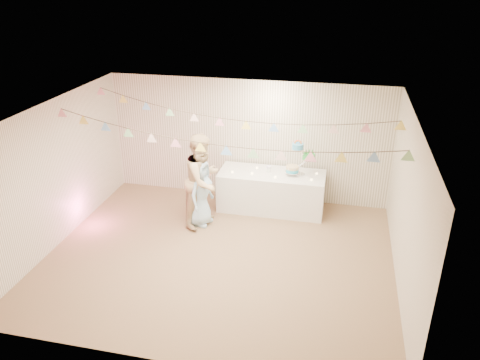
% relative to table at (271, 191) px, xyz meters
% --- Properties ---
extents(floor, '(6.00, 6.00, 0.00)m').
position_rel_table_xyz_m(floor, '(-0.61, -1.99, -0.41)').
color(floor, brown).
rests_on(floor, ground).
extents(ceiling, '(6.00, 6.00, 0.00)m').
position_rel_table_xyz_m(ceiling, '(-0.61, -1.99, 2.19)').
color(ceiling, white).
rests_on(ceiling, ground).
extents(back_wall, '(6.00, 6.00, 0.00)m').
position_rel_table_xyz_m(back_wall, '(-0.61, 0.51, 0.89)').
color(back_wall, silver).
rests_on(back_wall, ground).
extents(front_wall, '(6.00, 6.00, 0.00)m').
position_rel_table_xyz_m(front_wall, '(-0.61, -4.49, 0.89)').
color(front_wall, silver).
rests_on(front_wall, ground).
extents(left_wall, '(5.00, 5.00, 0.00)m').
position_rel_table_xyz_m(left_wall, '(-3.61, -1.99, 0.89)').
color(left_wall, silver).
rests_on(left_wall, ground).
extents(right_wall, '(5.00, 5.00, 0.00)m').
position_rel_table_xyz_m(right_wall, '(2.39, -1.99, 0.89)').
color(right_wall, silver).
rests_on(right_wall, ground).
extents(table, '(2.17, 0.87, 0.81)m').
position_rel_table_xyz_m(table, '(0.00, 0.00, 0.00)').
color(table, silver).
rests_on(table, floor).
extents(cake_stand, '(0.62, 0.37, 0.69)m').
position_rel_table_xyz_m(cake_stand, '(0.55, 0.05, 0.69)').
color(cake_stand, silver).
rests_on(cake_stand, table).
extents(cake_bottom, '(0.31, 0.31, 0.15)m').
position_rel_table_xyz_m(cake_bottom, '(0.40, -0.01, 0.43)').
color(cake_bottom, '#2BAACC').
rests_on(cake_bottom, cake_stand).
extents(cake_middle, '(0.27, 0.27, 0.22)m').
position_rel_table_xyz_m(cake_middle, '(0.73, 0.14, 0.70)').
color(cake_middle, green).
rests_on(cake_middle, cake_stand).
extents(cake_top_tier, '(0.25, 0.25, 0.19)m').
position_rel_table_xyz_m(cake_top_tier, '(0.49, 0.02, 0.97)').
color(cake_top_tier, '#3D93C1').
rests_on(cake_top_tier, cake_stand).
extents(platter, '(0.35, 0.35, 0.02)m').
position_rel_table_xyz_m(platter, '(-0.53, -0.05, 0.35)').
color(platter, white).
rests_on(platter, table).
extents(posy, '(0.13, 0.13, 0.15)m').
position_rel_table_xyz_m(posy, '(-0.08, 0.05, 0.42)').
color(posy, white).
rests_on(posy, table).
extents(person_adult_a, '(0.42, 0.61, 1.62)m').
position_rel_table_xyz_m(person_adult_a, '(-1.34, -0.58, 0.40)').
color(person_adult_a, '#F48C7F').
rests_on(person_adult_a, floor).
extents(person_adult_b, '(0.94, 1.07, 1.86)m').
position_rel_table_xyz_m(person_adult_b, '(-1.21, -0.89, 0.52)').
color(person_adult_b, tan).
rests_on(person_adult_b, floor).
extents(person_child, '(0.57, 0.75, 1.37)m').
position_rel_table_xyz_m(person_child, '(-1.25, -0.92, 0.28)').
color(person_child, '#A9D0EF').
rests_on(person_child, floor).
extents(bunting_back, '(5.60, 1.10, 0.40)m').
position_rel_table_xyz_m(bunting_back, '(-0.61, -0.89, 1.94)').
color(bunting_back, pink).
rests_on(bunting_back, ceiling).
extents(bunting_front, '(5.60, 0.90, 0.36)m').
position_rel_table_xyz_m(bunting_front, '(-0.61, -2.19, 1.91)').
color(bunting_front, '#72A5E5').
rests_on(bunting_front, ceiling).
extents(tealight_0, '(0.04, 0.04, 0.03)m').
position_rel_table_xyz_m(tealight_0, '(-0.80, -0.15, 0.42)').
color(tealight_0, '#FFD88C').
rests_on(tealight_0, table).
extents(tealight_1, '(0.04, 0.04, 0.03)m').
position_rel_table_xyz_m(tealight_1, '(-0.35, 0.18, 0.42)').
color(tealight_1, '#FFD88C').
rests_on(tealight_1, table).
extents(tealight_2, '(0.04, 0.04, 0.03)m').
position_rel_table_xyz_m(tealight_2, '(0.10, -0.22, 0.42)').
color(tealight_2, '#FFD88C').
rests_on(tealight_2, table).
extents(tealight_3, '(0.04, 0.04, 0.03)m').
position_rel_table_xyz_m(tealight_3, '(0.35, 0.22, 0.42)').
color(tealight_3, '#FFD88C').
rests_on(tealight_3, table).
extents(tealight_4, '(0.04, 0.04, 0.03)m').
position_rel_table_xyz_m(tealight_4, '(0.82, -0.18, 0.42)').
color(tealight_4, '#FFD88C').
rests_on(tealight_4, table).
extents(tealight_5, '(0.04, 0.04, 0.03)m').
position_rel_table_xyz_m(tealight_5, '(0.90, 0.15, 0.42)').
color(tealight_5, '#FFD88C').
rests_on(tealight_5, table).
extents(tealight_6, '(0.04, 0.04, 0.03)m').
position_rel_table_xyz_m(tealight_6, '(-0.39, -0.13, 0.42)').
color(tealight_6, '#FFD88C').
rests_on(tealight_6, table).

